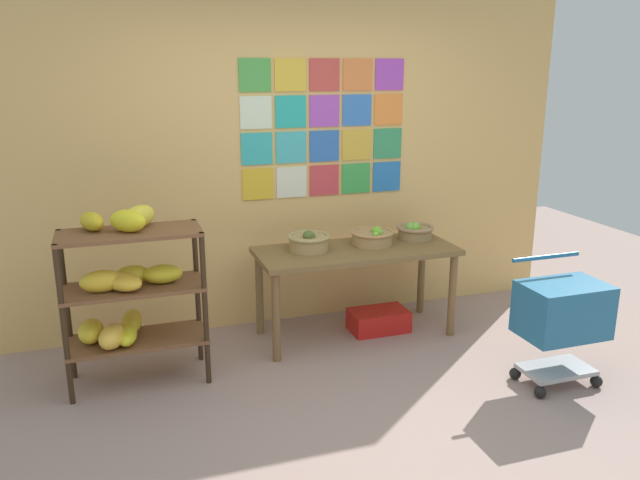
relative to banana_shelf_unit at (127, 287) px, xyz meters
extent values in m
plane|color=gray|center=(1.36, -1.08, -0.67)|extent=(9.61, 9.61, 0.00)
cube|color=#E5B567|center=(1.36, 0.75, 0.72)|extent=(4.65, 0.06, 2.77)
cube|color=green|center=(1.05, 0.72, 1.32)|extent=(0.25, 0.01, 0.25)
cube|color=gold|center=(1.33, 0.72, 1.32)|extent=(0.25, 0.01, 0.25)
cube|color=#CA453D|center=(1.60, 0.72, 1.32)|extent=(0.25, 0.01, 0.25)
cube|color=orange|center=(1.88, 0.72, 1.32)|extent=(0.25, 0.01, 0.25)
cube|color=purple|center=(2.15, 0.72, 1.32)|extent=(0.25, 0.01, 0.25)
cube|color=silver|center=(1.05, 0.72, 1.04)|extent=(0.25, 0.01, 0.25)
cube|color=#25B3A6|center=(1.33, 0.72, 1.04)|extent=(0.25, 0.01, 0.25)
cube|color=#A74BC1|center=(1.60, 0.72, 1.04)|extent=(0.25, 0.01, 0.25)
cube|color=#3674CC|center=(1.88, 0.72, 1.04)|extent=(0.25, 0.01, 0.25)
cube|color=orange|center=(2.15, 0.72, 1.04)|extent=(0.25, 0.01, 0.25)
cube|color=#30B2B3|center=(1.05, 0.72, 0.77)|extent=(0.25, 0.01, 0.25)
cube|color=#3FB7BD|center=(1.33, 0.72, 0.77)|extent=(0.25, 0.01, 0.25)
cube|color=blue|center=(1.60, 0.72, 0.77)|extent=(0.25, 0.01, 0.25)
cube|color=gold|center=(1.88, 0.72, 0.77)|extent=(0.25, 0.01, 0.25)
cube|color=#35955D|center=(2.15, 0.72, 0.77)|extent=(0.25, 0.01, 0.25)
cube|color=gold|center=(1.05, 0.72, 0.49)|extent=(0.25, 0.01, 0.25)
cube|color=silver|center=(1.33, 0.72, 0.49)|extent=(0.25, 0.01, 0.25)
cube|color=#CD3C43|center=(1.60, 0.72, 0.49)|extent=(0.25, 0.01, 0.25)
cube|color=green|center=(1.88, 0.72, 0.49)|extent=(0.25, 0.01, 0.25)
cube|color=#2770BB|center=(2.15, 0.72, 0.49)|extent=(0.25, 0.01, 0.25)
cylinder|color=#362516|center=(-0.39, -0.19, -0.15)|extent=(0.04, 0.04, 1.04)
cylinder|color=#362516|center=(0.47, -0.19, -0.15)|extent=(0.04, 0.04, 1.04)
cylinder|color=#362516|center=(-0.39, 0.18, -0.15)|extent=(0.04, 0.04, 1.04)
cylinder|color=#362516|center=(0.47, 0.18, -0.15)|extent=(0.04, 0.04, 1.04)
cube|color=brown|center=(0.04, 0.00, -0.37)|extent=(0.89, 0.40, 0.03)
ellipsoid|color=yellow|center=(-0.02, -0.06, -0.30)|extent=(0.16, 0.29, 0.12)
ellipsoid|color=yellow|center=(-0.11, -0.10, -0.29)|extent=(0.24, 0.29, 0.15)
ellipsoid|color=yellow|center=(-0.25, 0.03, -0.29)|extent=(0.19, 0.27, 0.15)
ellipsoid|color=yellow|center=(0.01, 0.12, -0.29)|extent=(0.17, 0.30, 0.14)
cube|color=brown|center=(0.04, 0.00, -0.01)|extent=(0.89, 0.40, 0.02)
ellipsoid|color=yellow|center=(-0.15, -0.06, 0.08)|extent=(0.27, 0.14, 0.14)
ellipsoid|color=yellow|center=(-0.02, -0.08, 0.06)|extent=(0.31, 0.30, 0.11)
ellipsoid|color=gold|center=(0.04, 0.04, 0.07)|extent=(0.24, 0.17, 0.13)
ellipsoid|color=gold|center=(0.23, 0.00, 0.07)|extent=(0.27, 0.18, 0.12)
cube|color=brown|center=(0.04, 0.00, 0.36)|extent=(0.89, 0.40, 0.02)
ellipsoid|color=gold|center=(-0.18, 0.09, 0.43)|extent=(0.20, 0.26, 0.12)
ellipsoid|color=yellow|center=(0.12, 0.08, 0.45)|extent=(0.28, 0.30, 0.15)
ellipsoid|color=yellow|center=(0.04, -0.02, 0.44)|extent=(0.27, 0.24, 0.14)
cube|color=brown|center=(1.70, 0.24, 0.02)|extent=(1.53, 0.64, 0.04)
cylinder|color=brown|center=(0.99, -0.01, -0.34)|extent=(0.06, 0.06, 0.67)
cylinder|color=brown|center=(2.40, -0.01, -0.34)|extent=(0.06, 0.06, 0.67)
cylinder|color=brown|center=(0.99, 0.50, -0.34)|extent=(0.06, 0.06, 0.67)
cylinder|color=brown|center=(2.40, 0.50, -0.34)|extent=(0.06, 0.06, 0.67)
cylinder|color=tan|center=(1.34, 0.31, 0.09)|extent=(0.29, 0.29, 0.11)
torus|color=tan|center=(1.34, 0.31, 0.14)|extent=(0.32, 0.32, 0.03)
sphere|color=#4D6329|center=(1.33, 0.29, 0.16)|extent=(0.08, 0.08, 0.08)
sphere|color=#51692B|center=(1.35, 0.30, 0.15)|extent=(0.08, 0.08, 0.08)
sphere|color=#3E6B39|center=(1.34, 0.32, 0.15)|extent=(0.07, 0.07, 0.07)
cylinder|color=tan|center=(1.86, 0.31, 0.09)|extent=(0.31, 0.31, 0.10)
torus|color=#B48250|center=(1.86, 0.31, 0.13)|extent=(0.34, 0.34, 0.02)
sphere|color=#79C136|center=(1.83, 0.19, 0.15)|extent=(0.05, 0.05, 0.05)
sphere|color=#77C92C|center=(1.88, 0.30, 0.15)|extent=(0.06, 0.06, 0.06)
sphere|color=#70BA3E|center=(1.90, 0.32, 0.14)|extent=(0.06, 0.06, 0.06)
sphere|color=#6FC438|center=(1.89, 0.25, 0.15)|extent=(0.05, 0.05, 0.05)
sphere|color=#71C935|center=(1.88, 0.33, 0.14)|extent=(0.05, 0.05, 0.05)
sphere|color=#7DC92E|center=(1.92, 0.35, 0.15)|extent=(0.05, 0.05, 0.05)
cylinder|color=#9B7F4E|center=(2.25, 0.36, 0.08)|extent=(0.27, 0.27, 0.09)
torus|color=#9F7B55|center=(2.25, 0.36, 0.13)|extent=(0.30, 0.30, 0.03)
sphere|color=#78C23E|center=(2.24, 0.33, 0.14)|extent=(0.08, 0.08, 0.08)
sphere|color=#7AB443|center=(2.20, 0.34, 0.14)|extent=(0.08, 0.08, 0.08)
sphere|color=#6CB035|center=(2.24, 0.33, 0.13)|extent=(0.07, 0.07, 0.07)
sphere|color=#77B040|center=(2.20, 0.36, 0.14)|extent=(0.07, 0.07, 0.07)
sphere|color=#77BF37|center=(2.24, 0.37, 0.14)|extent=(0.07, 0.07, 0.07)
cube|color=red|center=(1.90, 0.25, -0.58)|extent=(0.46, 0.28, 0.17)
sphere|color=black|center=(2.46, -1.06, -0.63)|extent=(0.08, 0.08, 0.08)
sphere|color=black|center=(2.90, -1.06, -0.63)|extent=(0.08, 0.08, 0.08)
sphere|color=black|center=(2.46, -0.80, -0.63)|extent=(0.08, 0.08, 0.08)
sphere|color=black|center=(2.90, -0.80, -0.63)|extent=(0.08, 0.08, 0.08)
cube|color=#A5A8AD|center=(2.68, -0.93, -0.57)|extent=(0.46, 0.29, 0.03)
cube|color=#236995|center=(2.68, -0.93, -0.14)|extent=(0.54, 0.37, 0.35)
cylinder|color=#236995|center=(2.68, -0.72, 0.15)|extent=(0.52, 0.03, 0.03)
camera|label=1|loc=(-0.04, -4.06, 1.39)|focal=35.43mm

